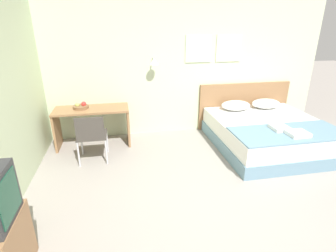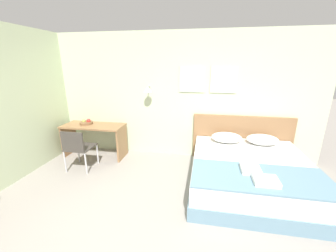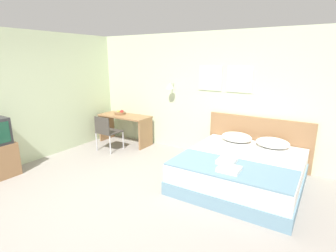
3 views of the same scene
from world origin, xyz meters
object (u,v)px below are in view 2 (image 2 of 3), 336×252
folded_towel_mid_bed (266,181)px  fruit_bowl (86,122)px  folded_towel_near_foot (250,169)px  desk_chair (77,146)px  pillow_left (227,137)px  bed (250,173)px  throw_blanket (260,177)px  desk (94,134)px  pillow_right (262,140)px  headboard (241,138)px

folded_towel_mid_bed → fruit_bowl: fruit_bowl is taller
folded_towel_near_foot → desk_chair: desk_chair is taller
pillow_left → folded_towel_near_foot: 1.22m
desk_chair → bed: bearing=-0.1°
throw_blanket → folded_towel_mid_bed: size_ratio=5.96×
throw_blanket → bed: bearing=90.0°
pillow_left → desk: 2.84m
folded_towel_mid_bed → desk_chair: size_ratio=0.38×
pillow_left → pillow_right: size_ratio=1.00×
pillow_right → headboard: bearing=138.3°
folded_towel_mid_bed → desk: bearing=156.1°
bed → desk: (-3.18, 0.69, 0.26)m
throw_blanket → pillow_left: bearing=104.2°
bed → folded_towel_near_foot: (-0.10, -0.45, 0.31)m
desk_chair → pillow_right: bearing=12.0°
headboard → pillow_left: size_ratio=3.40×
pillow_right → desk: size_ratio=0.45×
pillow_left → throw_blanket: size_ratio=0.32×
folded_towel_near_foot → desk: size_ratio=0.22×
pillow_left → fruit_bowl: bearing=-179.6°
headboard → pillow_right: 0.46m
desk_chair → fruit_bowl: (-0.21, 0.72, 0.26)m
pillow_right → desk_chair: (-3.49, -0.74, -0.10)m
headboard → bed: bearing=-90.0°
throw_blanket → folded_towel_mid_bed: (0.03, -0.14, 0.04)m
pillow_left → desk: size_ratio=0.45×
folded_towel_mid_bed → fruit_bowl: 3.70m
folded_towel_mid_bed → desk_chair: bearing=166.9°
throw_blanket → fruit_bowl: (-3.36, 1.31, 0.24)m
folded_towel_mid_bed → headboard: bearing=91.0°
headboard → pillow_left: bearing=-138.3°
bed → headboard: size_ratio=1.01×
bed → pillow_left: size_ratio=3.42×
bed → headboard: headboard is taller
pillow_right → fruit_bowl: bearing=-179.7°
desk → fruit_bowl: (-0.18, 0.03, 0.24)m
headboard → pillow_left: headboard is taller
fruit_bowl → pillow_left: bearing=0.4°
pillow_left → desk_chair: 2.91m
headboard → fruit_bowl: headboard is taller
headboard → throw_blanket: (-0.00, -1.64, 0.03)m
desk → pillow_left: bearing=1.1°
headboard → throw_blanket: 1.64m
fruit_bowl → desk: bearing=-10.6°
pillow_right → folded_towel_near_foot: 1.27m
throw_blanket → desk_chair: 3.21m
bed → headboard: 1.07m
folded_towel_near_foot → desk: (-3.08, 1.14, -0.05)m
pillow_right → pillow_left: bearing=180.0°
folded_towel_near_foot → headboard: bearing=86.0°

